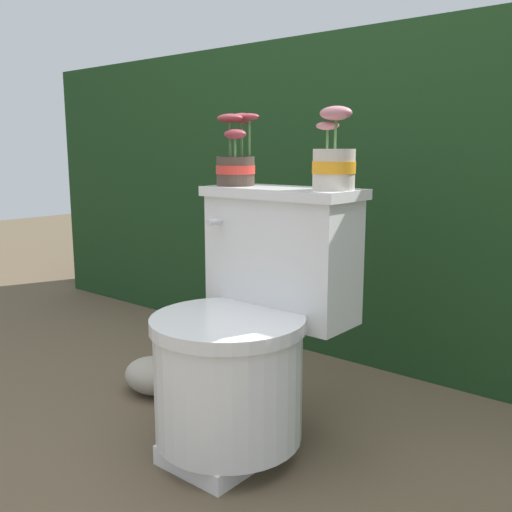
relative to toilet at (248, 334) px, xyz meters
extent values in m
plane|color=brown|center=(0.05, -0.09, -0.34)|extent=(12.00, 12.00, 0.00)
cube|color=#193819|center=(0.05, 1.17, 0.32)|extent=(4.29, 0.79, 1.32)
cube|color=silver|center=(0.00, -0.09, -0.31)|extent=(0.25, 0.35, 0.05)
cylinder|color=silver|center=(0.00, -0.09, -0.12)|extent=(0.42, 0.42, 0.32)
cylinder|color=silver|center=(0.00, -0.09, 0.05)|extent=(0.43, 0.43, 0.04)
cube|color=silver|center=(0.00, 0.16, 0.20)|extent=(0.46, 0.19, 0.37)
cube|color=silver|center=(0.00, 0.16, 0.40)|extent=(0.48, 0.22, 0.03)
cylinder|color=silver|center=(-0.16, 0.03, 0.31)|extent=(0.02, 0.05, 0.02)
cylinder|color=#47382D|center=(-0.17, 0.14, 0.46)|extent=(0.12, 0.12, 0.09)
cylinder|color=red|center=(-0.17, 0.14, 0.47)|extent=(0.12, 0.12, 0.03)
cylinder|color=#332319|center=(-0.17, 0.14, 0.50)|extent=(0.11, 0.11, 0.01)
cylinder|color=#4C753D|center=(-0.18, 0.18, 0.56)|extent=(0.01, 0.01, 0.11)
ellipsoid|color=#93333D|center=(-0.18, 0.18, 0.62)|extent=(0.09, 0.06, 0.03)
cylinder|color=#4C753D|center=(-0.14, 0.17, 0.56)|extent=(0.01, 0.01, 0.11)
ellipsoid|color=#93333D|center=(-0.14, 0.17, 0.63)|extent=(0.07, 0.05, 0.02)
cylinder|color=#4C753D|center=(-0.14, 0.10, 0.53)|extent=(0.01, 0.01, 0.06)
ellipsoid|color=#93333D|center=(-0.14, 0.10, 0.57)|extent=(0.08, 0.05, 0.03)
cylinder|color=#4C753D|center=(-0.17, 0.12, 0.56)|extent=(0.01, 0.01, 0.11)
ellipsoid|color=#93333D|center=(-0.17, 0.12, 0.62)|extent=(0.09, 0.06, 0.03)
cylinder|color=beige|center=(0.17, 0.16, 0.47)|extent=(0.12, 0.12, 0.11)
cylinder|color=orange|center=(0.17, 0.16, 0.48)|extent=(0.12, 0.12, 0.03)
cylinder|color=#332319|center=(0.17, 0.16, 0.52)|extent=(0.11, 0.11, 0.01)
cylinder|color=#4C753D|center=(0.17, 0.18, 0.57)|extent=(0.01, 0.01, 0.08)
ellipsoid|color=#B26B75|center=(0.17, 0.18, 0.63)|extent=(0.10, 0.07, 0.04)
cylinder|color=#4C753D|center=(0.14, 0.19, 0.56)|extent=(0.01, 0.01, 0.06)
ellipsoid|color=#B26B75|center=(0.14, 0.19, 0.59)|extent=(0.07, 0.05, 0.02)
ellipsoid|color=#9E9384|center=(-0.49, 0.06, -0.27)|extent=(0.23, 0.18, 0.13)
camera|label=1|loc=(1.03, -1.20, 0.52)|focal=40.00mm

